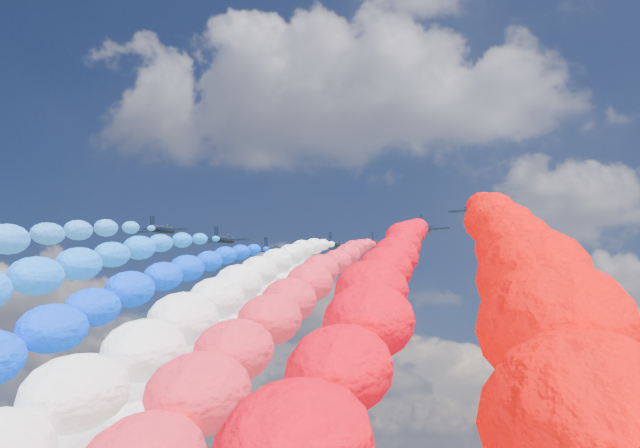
# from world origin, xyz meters

# --- Properties ---
(jet_0) EXTENTS (9.15, 12.26, 5.66)m
(jet_0) POSITION_xyz_m (-26.18, -3.86, 111.28)
(jet_0) COLOR black
(jet_1) EXTENTS (9.24, 12.32, 5.66)m
(jet_1) POSITION_xyz_m (-17.37, 3.62, 111.28)
(jet_1) COLOR black
(trail_1) EXTENTS (5.76, 110.68, 50.44)m
(trail_1) POSITION_xyz_m (-17.37, -53.60, 87.58)
(trail_1) COLOR blue
(jet_2) EXTENTS (9.30, 12.36, 5.66)m
(jet_2) POSITION_xyz_m (-10.30, 11.14, 111.28)
(jet_2) COLOR black
(trail_2) EXTENTS (5.76, 110.68, 50.44)m
(trail_2) POSITION_xyz_m (-10.30, -46.08, 87.58)
(trail_2) COLOR #043CFF
(jet_3) EXTENTS (9.40, 12.43, 5.66)m
(jet_3) POSITION_xyz_m (1.72, 10.38, 111.28)
(jet_3) COLOR black
(trail_3) EXTENTS (5.76, 110.68, 50.44)m
(trail_3) POSITION_xyz_m (1.72, -46.84, 87.58)
(trail_3) COLOR white
(jet_4) EXTENTS (9.13, 12.24, 5.66)m
(jet_4) POSITION_xyz_m (0.32, 19.70, 111.28)
(jet_4) COLOR black
(trail_4) EXTENTS (5.76, 110.68, 50.44)m
(trail_4) POSITION_xyz_m (0.32, -37.53, 87.58)
(trail_4) COLOR white
(jet_5) EXTENTS (8.73, 11.95, 5.66)m
(jet_5) POSITION_xyz_m (8.90, 11.55, 111.28)
(jet_5) COLOR black
(trail_5) EXTENTS (5.76, 110.68, 50.44)m
(trail_5) POSITION_xyz_m (8.90, -45.68, 87.58)
(trail_5) COLOR red
(jet_6) EXTENTS (9.40, 12.43, 5.66)m
(jet_6) POSITION_xyz_m (18.27, 3.83, 111.28)
(jet_6) COLOR black
(trail_6) EXTENTS (5.76, 110.68, 50.44)m
(trail_6) POSITION_xyz_m (18.27, -53.39, 87.58)
(trail_6) COLOR red
(jet_7) EXTENTS (9.06, 12.19, 5.66)m
(jet_7) POSITION_xyz_m (26.99, -4.70, 111.28)
(jet_7) COLOR black
(trail_7) EXTENTS (5.76, 110.68, 50.44)m
(trail_7) POSITION_xyz_m (26.99, -61.92, 87.58)
(trail_7) COLOR #F40603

